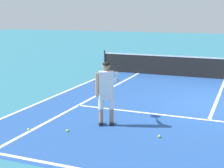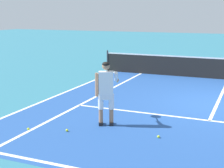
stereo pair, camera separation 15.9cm
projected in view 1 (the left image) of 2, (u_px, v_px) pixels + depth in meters
ground_plane at (216, 104)px, 11.17m from camera, size 80.00×80.00×0.00m
court_inner_surface at (213, 109)px, 10.52m from camera, size 10.98×10.86×0.00m
line_service at (209, 120)px, 9.46m from camera, size 8.23×0.10×0.01m
line_centre_service at (219, 95)px, 12.36m from camera, size 0.10×6.40×0.01m
line_singles_left at (94, 97)px, 12.03m from camera, size 0.10×10.46×0.01m
line_doubles_left at (60, 94)px, 12.54m from camera, size 0.10×10.46×0.01m
tennis_player at (107, 89)px, 8.86m from camera, size 0.57×1.23×1.71m
tennis_ball_near_feet at (67, 131)px, 8.53m from camera, size 0.07×0.07×0.07m
tennis_ball_by_baseline at (28, 129)px, 8.61m from camera, size 0.07×0.07×0.07m
tennis_ball_mid_court at (159, 136)px, 8.14m from camera, size 0.07×0.07×0.07m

